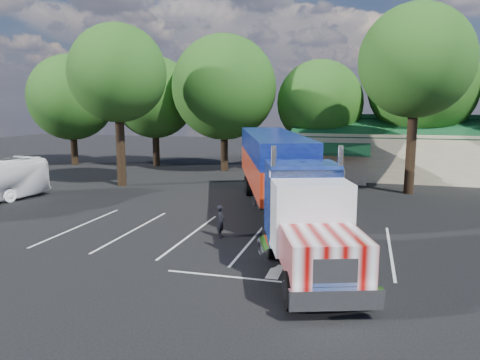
% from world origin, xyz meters
% --- Properties ---
extents(ground, '(120.00, 120.00, 0.00)m').
position_xyz_m(ground, '(0.00, 0.00, 0.00)').
color(ground, black).
rests_on(ground, ground).
extents(event_hall, '(24.20, 14.12, 5.55)m').
position_xyz_m(event_hall, '(13.74, 17.81, 2.21)').
color(event_hall, beige).
rests_on(event_hall, ground).
extents(tree_row_a, '(9.00, 9.00, 11.68)m').
position_xyz_m(tree_row_a, '(-22.00, 16.50, 7.16)').
color(tree_row_a, black).
rests_on(tree_row_a, ground).
extents(tree_row_b, '(8.40, 8.40, 11.35)m').
position_xyz_m(tree_row_b, '(-13.00, 17.80, 7.13)').
color(tree_row_b, black).
rests_on(tree_row_b, ground).
extents(tree_row_c, '(10.00, 10.00, 13.05)m').
position_xyz_m(tree_row_c, '(-5.00, 16.20, 8.04)').
color(tree_row_c, black).
rests_on(tree_row_c, ground).
extents(tree_row_d, '(8.00, 8.00, 10.60)m').
position_xyz_m(tree_row_d, '(4.00, 17.50, 6.58)').
color(tree_row_d, black).
rests_on(tree_row_d, ground).
extents(tree_row_e, '(9.60, 9.60, 12.90)m').
position_xyz_m(tree_row_e, '(13.00, 18.00, 8.09)').
color(tree_row_e, black).
rests_on(tree_row_e, ground).
extents(tree_near_left, '(7.60, 7.60, 12.65)m').
position_xyz_m(tree_near_left, '(-10.50, 6.00, 8.81)').
color(tree_near_left, black).
rests_on(tree_near_left, ground).
extents(tree_near_right, '(8.00, 8.00, 13.50)m').
position_xyz_m(tree_near_right, '(11.50, 8.50, 9.46)').
color(tree_near_right, black).
rests_on(tree_near_right, ground).
extents(semi_truck, '(10.06, 23.24, 4.93)m').
position_xyz_m(semi_truck, '(3.68, -1.64, 2.79)').
color(semi_truck, black).
rests_on(semi_truck, ground).
extents(woman, '(0.44, 0.62, 1.62)m').
position_xyz_m(woman, '(1.60, -6.00, 0.81)').
color(woman, black).
rests_on(woman, ground).
extents(bicycle, '(1.50, 2.03, 1.02)m').
position_xyz_m(bicycle, '(1.80, 1.00, 0.51)').
color(bicycle, black).
rests_on(bicycle, ground).
extents(silver_sedan, '(4.57, 2.38, 1.43)m').
position_xyz_m(silver_sedan, '(5.23, 13.26, 0.72)').
color(silver_sedan, '#96989D').
rests_on(silver_sedan, ground).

